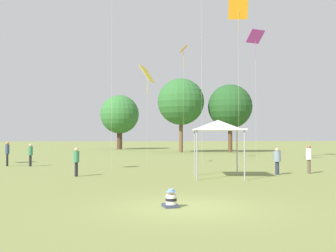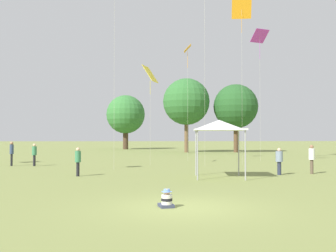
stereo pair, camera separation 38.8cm
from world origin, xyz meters
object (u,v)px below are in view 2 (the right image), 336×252
at_px(person_standing_3, 34,153).
at_px(distant_tree_0, 126,115).
at_px(person_standing_1, 78,159).
at_px(person_standing_6, 12,151).
at_px(kite_0, 150,75).
at_px(canopy_tent, 219,126).
at_px(person_standing_0, 312,157).
at_px(kite_1, 188,53).
at_px(kite_2, 260,38).
at_px(kite_3, 242,11).
at_px(distant_tree_2, 186,102).
at_px(distant_tree_1, 236,107).
at_px(seated_toddler, 167,200).
at_px(person_standing_2, 279,159).

relative_size(person_standing_3, distant_tree_0, 0.18).
distance_m(person_standing_1, person_standing_6, 9.83).
xyz_separation_m(person_standing_1, person_standing_3, (-4.46, 7.45, 0.04)).
bearing_deg(distant_tree_0, kite_0, -83.81).
bearing_deg(person_standing_6, canopy_tent, 39.87).
relative_size(person_standing_0, kite_1, 0.16).
xyz_separation_m(person_standing_0, kite_2, (0.37, 11.67, 9.82)).
distance_m(person_standing_0, kite_3, 13.05).
xyz_separation_m(kite_0, kite_3, (6.97, 0.02, 4.93)).
relative_size(person_standing_6, distant_tree_2, 0.18).
relative_size(person_standing_1, distant_tree_1, 0.17).
distance_m(seated_toddler, person_standing_1, 10.53).
bearing_deg(person_standing_0, person_standing_2, -136.37).
distance_m(kite_2, kite_3, 5.39).
bearing_deg(canopy_tent, person_standing_3, 144.53).
bearing_deg(canopy_tent, kite_3, 69.15).
height_order(kite_0, kite_3, kite_3).
bearing_deg(kite_2, distant_tree_0, -41.76).
xyz_separation_m(person_standing_3, kite_0, (8.44, 0.28, 5.80)).
height_order(seated_toddler, person_standing_3, person_standing_3).
bearing_deg(kite_0, person_standing_0, -62.48).
xyz_separation_m(distant_tree_0, distant_tree_1, (15.45, -12.86, 0.43)).
distance_m(person_standing_3, kite_0, 10.24).
relative_size(seated_toddler, kite_3, 0.05).
xyz_separation_m(person_standing_1, kite_1, (7.36, 13.28, 8.74)).
relative_size(person_standing_1, person_standing_2, 1.03).
distance_m(kite_0, distant_tree_2, 23.46).
height_order(person_standing_3, kite_0, kite_0).
bearing_deg(kite_2, kite_1, 16.02).
height_order(person_standing_1, person_standing_3, person_standing_3).
bearing_deg(person_standing_0, distant_tree_2, 128.39).
distance_m(kite_0, distant_tree_1, 25.51).
bearing_deg(seated_toddler, distant_tree_0, 81.82).
height_order(person_standing_1, kite_1, kite_1).
height_order(person_standing_1, kite_0, kite_0).
bearing_deg(person_standing_2, kite_2, 149.67).
bearing_deg(person_standing_6, person_standing_3, 65.58).
bearing_deg(distant_tree_1, person_standing_2, -98.20).
height_order(seated_toddler, person_standing_2, person_standing_2).
bearing_deg(distant_tree_2, canopy_tent, -92.48).
bearing_deg(distant_tree_1, person_standing_3, -131.07).
distance_m(person_standing_1, kite_0, 10.47).
bearing_deg(canopy_tent, kite_1, 90.82).
bearing_deg(distant_tree_1, person_standing_0, -94.38).
bearing_deg(seated_toddler, person_standing_0, 36.11).
bearing_deg(kite_3, distant_tree_1, -48.55).
height_order(distant_tree_0, distant_tree_2, distant_tree_2).
distance_m(distant_tree_1, distant_tree_2, 6.66).
bearing_deg(kite_3, canopy_tent, 122.13).
relative_size(person_standing_0, canopy_tent, 0.55).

